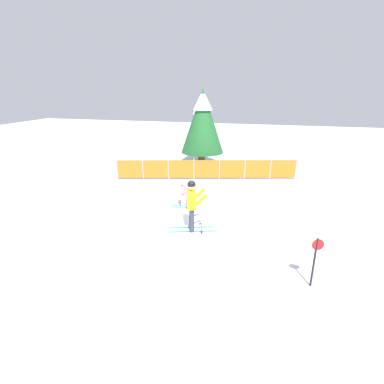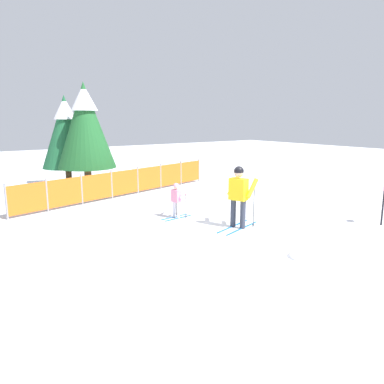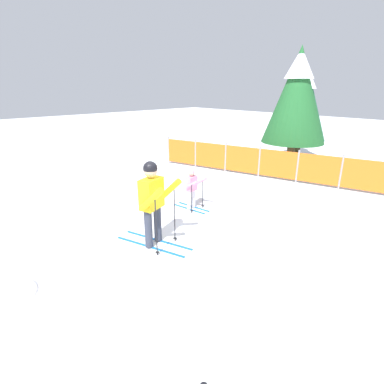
{
  "view_description": "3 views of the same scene",
  "coord_description": "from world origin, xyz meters",
  "px_view_note": "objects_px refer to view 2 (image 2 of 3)",
  "views": [
    {
      "loc": [
        2.23,
        -9.05,
        4.55
      ],
      "look_at": [
        -0.24,
        0.72,
        0.98
      ],
      "focal_mm": 28.0,
      "sensor_mm": 36.0,
      "label": 1
    },
    {
      "loc": [
        -6.86,
        -7.75,
        3.01
      ],
      "look_at": [
        -0.79,
        0.8,
        0.93
      ],
      "focal_mm": 35.0,
      "sensor_mm": 36.0,
      "label": 2
    },
    {
      "loc": [
        4.44,
        -3.48,
        3.03
      ],
      "look_at": [
        -0.2,
        0.99,
        0.76
      ],
      "focal_mm": 28.0,
      "sensor_mm": 36.0,
      "label": 3
    }
  ],
  "objects_px": {
    "conifer_far": "(85,124)",
    "conifer_near": "(66,131)",
    "skier_child": "(177,198)",
    "trail_marker": "(384,198)",
    "safety_fence": "(125,182)",
    "skier_adult": "(239,191)"
  },
  "relations": [
    {
      "from": "skier_adult",
      "to": "conifer_far",
      "type": "relative_size",
      "value": 0.39
    },
    {
      "from": "safety_fence",
      "to": "conifer_near",
      "type": "distance_m",
      "value": 4.11
    },
    {
      "from": "conifer_near",
      "to": "conifer_far",
      "type": "bearing_deg",
      "value": -72.85
    },
    {
      "from": "safety_fence",
      "to": "conifer_near",
      "type": "xyz_separation_m",
      "value": [
        -1.11,
        3.46,
        1.92
      ]
    },
    {
      "from": "skier_adult",
      "to": "skier_child",
      "type": "bearing_deg",
      "value": 97.03
    },
    {
      "from": "skier_adult",
      "to": "safety_fence",
      "type": "xyz_separation_m",
      "value": [
        -0.69,
        5.76,
        -0.48
      ]
    },
    {
      "from": "skier_adult",
      "to": "skier_child",
      "type": "relative_size",
      "value": 1.59
    },
    {
      "from": "conifer_near",
      "to": "trail_marker",
      "type": "bearing_deg",
      "value": -65.08
    },
    {
      "from": "conifer_far",
      "to": "skier_child",
      "type": "bearing_deg",
      "value": -84.74
    },
    {
      "from": "skier_adult",
      "to": "trail_marker",
      "type": "distance_m",
      "value": 4.14
    },
    {
      "from": "safety_fence",
      "to": "skier_child",
      "type": "bearing_deg",
      "value": -92.14
    },
    {
      "from": "safety_fence",
      "to": "conifer_far",
      "type": "height_order",
      "value": "conifer_far"
    },
    {
      "from": "conifer_far",
      "to": "conifer_near",
      "type": "height_order",
      "value": "conifer_far"
    },
    {
      "from": "skier_child",
      "to": "conifer_near",
      "type": "xyz_separation_m",
      "value": [
        -0.96,
        7.37,
        1.83
      ]
    },
    {
      "from": "conifer_far",
      "to": "trail_marker",
      "type": "distance_m",
      "value": 11.39
    },
    {
      "from": "skier_child",
      "to": "skier_adult",
      "type": "bearing_deg",
      "value": -72.8
    },
    {
      "from": "skier_child",
      "to": "trail_marker",
      "type": "relative_size",
      "value": 0.85
    },
    {
      "from": "skier_adult",
      "to": "conifer_far",
      "type": "height_order",
      "value": "conifer_far"
    },
    {
      "from": "skier_adult",
      "to": "trail_marker",
      "type": "relative_size",
      "value": 1.35
    },
    {
      "from": "trail_marker",
      "to": "conifer_far",
      "type": "bearing_deg",
      "value": 115.87
    },
    {
      "from": "trail_marker",
      "to": "skier_child",
      "type": "bearing_deg",
      "value": 136.95
    },
    {
      "from": "skier_child",
      "to": "trail_marker",
      "type": "bearing_deg",
      "value": -50.23
    }
  ]
}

